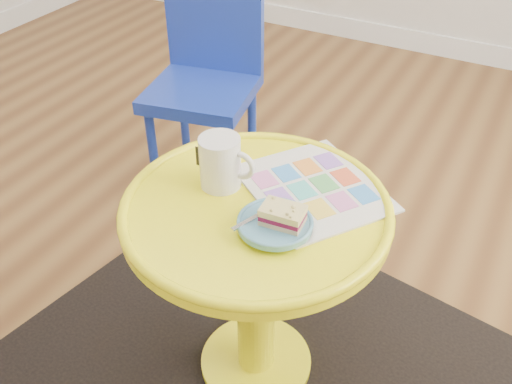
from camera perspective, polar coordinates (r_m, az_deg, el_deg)
The scene contains 10 objects.
floor at distance 2.19m, azimuth -9.26°, elevation -2.63°, with size 4.00×4.00×0.00m, color brown.
room_walls at distance 3.37m, azimuth -13.30°, elevation 13.10°, with size 4.00×4.00×4.00m.
rug at distance 1.71m, azimuth 0.00°, elevation -16.75°, with size 1.30×1.10×0.01m, color black.
side_table at distance 1.39m, azimuth 0.00°, elevation -6.68°, with size 0.61×0.61×0.58m.
chair at distance 2.14m, azimuth -4.93°, elevation 11.92°, with size 0.43×0.43×0.83m.
newspaper at distance 1.34m, azimuth 5.72°, elevation 0.41°, with size 0.33×0.28×0.01m, color silver.
mug at distance 1.32m, azimuth -3.50°, elevation 3.11°, with size 0.14×0.10×0.13m.
plate at distance 1.21m, azimuth 1.91°, elevation -3.22°, with size 0.16×0.16×0.02m.
cake_slice at distance 1.19m, azimuth 2.69°, elevation -2.32°, with size 0.09×0.07×0.04m.
fork at distance 1.22m, azimuth 0.43°, elevation -2.25°, with size 0.06×0.14×0.00m.
Camera 1 is at (1.10, -1.29, 1.39)m, focal length 40.00 mm.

